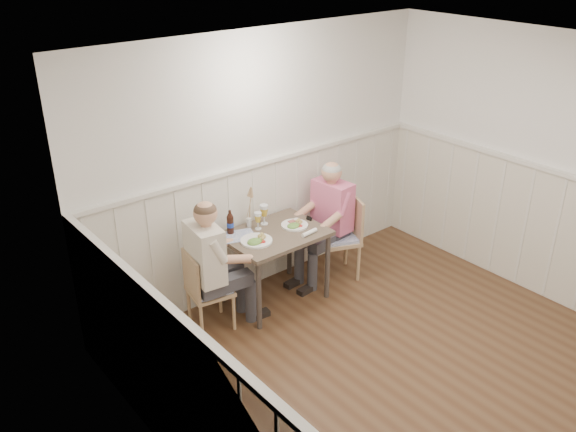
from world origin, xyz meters
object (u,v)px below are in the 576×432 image
object	(u,v)px
man_in_pink	(329,228)
grass_vase	(249,209)
chair_left	(205,288)
diner_cream	(211,276)
chair_right	(342,234)
dining_table	(275,242)
beer_bottle	(230,223)

from	to	relation	value
man_in_pink	grass_vase	bearing A→B (deg)	165.47
chair_left	diner_cream	distance (m)	0.14
chair_left	grass_vase	xyz separation A→B (m)	(0.67, 0.23, 0.52)
diner_cream	grass_vase	size ratio (longest dim) A/B	3.02
grass_vase	diner_cream	bearing A→B (deg)	-157.03
man_in_pink	chair_left	bearing A→B (deg)	-179.83
chair_right	man_in_pink	size ratio (longest dim) A/B	0.68
chair_left	dining_table	bearing A→B (deg)	-1.93
beer_bottle	grass_vase	bearing A→B (deg)	0.79
chair_left	diner_cream	world-z (taller)	diner_cream
chair_left	beer_bottle	distance (m)	0.66
diner_cream	grass_vase	xyz separation A→B (m)	(0.63, 0.27, 0.40)
chair_right	chair_left	distance (m)	1.65
beer_bottle	chair_left	bearing A→B (deg)	-153.62
diner_cream	dining_table	bearing A→B (deg)	0.88
man_in_pink	diner_cream	world-z (taller)	diner_cream
chair_left	diner_cream	bearing A→B (deg)	-39.56
dining_table	chair_left	distance (m)	0.83
chair_right	diner_cream	world-z (taller)	diner_cream
dining_table	beer_bottle	world-z (taller)	beer_bottle
chair_left	beer_bottle	bearing A→B (deg)	26.38
dining_table	beer_bottle	size ratio (longest dim) A/B	3.91
diner_cream	beer_bottle	xyz separation A→B (m)	(0.41, 0.26, 0.31)
man_in_pink	beer_bottle	size ratio (longest dim) A/B	5.37
dining_table	chair_left	bearing A→B (deg)	178.07
chair_right	man_in_pink	world-z (taller)	man_in_pink
chair_left	grass_vase	bearing A→B (deg)	18.68
dining_table	chair_right	bearing A→B (deg)	-3.93
diner_cream	grass_vase	bearing A→B (deg)	22.97
man_in_pink	diner_cream	distance (m)	1.49
dining_table	grass_vase	bearing A→B (deg)	115.12
dining_table	chair_left	world-z (taller)	chair_left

